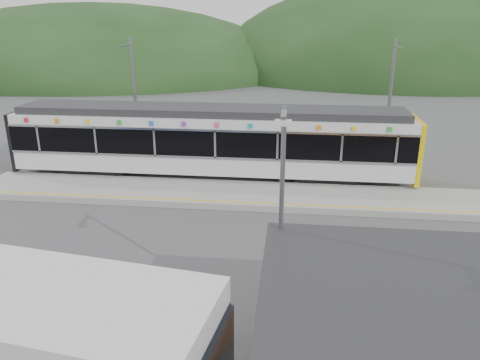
# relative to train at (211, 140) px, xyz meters

# --- Properties ---
(ground) EXTENTS (120.00, 120.00, 0.00)m
(ground) POSITION_rel_train_xyz_m (2.24, -6.00, -2.06)
(ground) COLOR #4C4C4F
(ground) RESTS_ON ground
(hills) EXTENTS (146.00, 149.00, 26.00)m
(hills) POSITION_rel_train_xyz_m (8.43, -0.71, -2.06)
(hills) COLOR #1E3D19
(hills) RESTS_ON ground
(platform) EXTENTS (26.00, 3.20, 0.30)m
(platform) POSITION_rel_train_xyz_m (2.24, -2.70, -1.91)
(platform) COLOR #9E9E99
(platform) RESTS_ON ground
(yellow_line) EXTENTS (26.00, 0.10, 0.01)m
(yellow_line) POSITION_rel_train_xyz_m (2.24, -4.00, -1.76)
(yellow_line) COLOR yellow
(yellow_line) RESTS_ON platform
(train) EXTENTS (20.44, 3.01, 3.74)m
(train) POSITION_rel_train_xyz_m (0.00, 0.00, 0.00)
(train) COLOR black
(train) RESTS_ON ground
(catenary_mast_west) EXTENTS (0.18, 1.80, 7.00)m
(catenary_mast_west) POSITION_rel_train_xyz_m (-4.76, 2.56, 1.58)
(catenary_mast_west) COLOR slate
(catenary_mast_west) RESTS_ON ground
(catenary_mast_east) EXTENTS (0.18, 1.80, 7.00)m
(catenary_mast_east) POSITION_rel_train_xyz_m (9.24, 2.56, 1.58)
(catenary_mast_east) COLOR slate
(catenary_mast_east) RESTS_ON ground
(lamp_post) EXTENTS (0.35, 1.06, 6.10)m
(lamp_post) POSITION_rel_train_xyz_m (3.97, -12.37, 1.57)
(lamp_post) COLOR slate
(lamp_post) RESTS_ON ground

